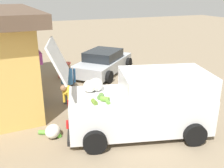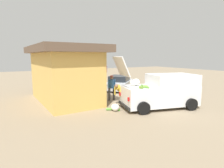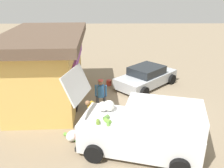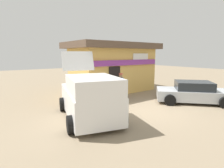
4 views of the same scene
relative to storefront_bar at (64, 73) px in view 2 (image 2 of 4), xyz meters
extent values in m
plane|color=gray|center=(-1.39, -5.10, -1.88)|extent=(60.00, 60.00, 0.00)
cube|color=#E0B259|center=(0.00, 0.01, -0.29)|extent=(6.10, 3.31, 3.18)
cube|color=purple|center=(0.07, -1.57, 0.35)|extent=(5.67, 0.38, 0.36)
cube|color=black|center=(-1.00, -1.59, -0.88)|extent=(0.90, 0.10, 2.00)
cube|color=white|center=(1.38, -1.49, 0.66)|extent=(1.50, 0.13, 0.60)
cube|color=brown|center=(0.00, 0.01, 1.52)|extent=(6.92, 4.12, 0.43)
cube|color=white|center=(-4.37, -4.32, -1.15)|extent=(2.88, 4.56, 1.09)
cube|color=white|center=(-4.57, -5.09, -0.28)|extent=(2.40, 2.99, 0.65)
cube|color=black|center=(-4.88, -6.31, -0.31)|extent=(1.57, 0.48, 0.49)
cube|color=white|center=(-3.79, -2.06, 0.55)|extent=(1.76, 0.91, 1.04)
ellipsoid|color=silver|center=(-3.65, -2.97, -0.42)|extent=(0.44, 0.37, 0.37)
ellipsoid|color=silver|center=(-3.58, -3.16, -0.42)|extent=(0.45, 0.38, 0.38)
ellipsoid|color=silver|center=(-3.61, -3.21, -0.40)|extent=(0.48, 0.40, 0.40)
cylinder|color=olive|center=(-4.56, -2.82, -0.54)|extent=(0.23, 0.13, 0.12)
cylinder|color=#608F41|center=(-4.28, -3.10, -0.53)|extent=(0.27, 0.26, 0.15)
cylinder|color=#6DA83A|center=(-4.51, -3.16, -0.53)|extent=(0.28, 0.28, 0.15)
cylinder|color=#6BA841|center=(-4.63, -3.18, -0.55)|extent=(0.27, 0.11, 0.11)
cube|color=black|center=(-3.83, -2.23, -1.62)|extent=(1.75, 0.52, 0.16)
cube|color=red|center=(-4.54, -2.04, -1.10)|extent=(0.15, 0.09, 0.20)
cube|color=red|center=(-3.12, -2.41, -1.10)|extent=(0.15, 0.09, 0.20)
cylinder|color=black|center=(-5.71, -5.46, -1.55)|extent=(0.38, 0.70, 0.67)
cylinder|color=black|center=(-3.75, -5.96, -1.55)|extent=(0.38, 0.70, 0.67)
cylinder|color=black|center=(-4.99, -2.67, -1.55)|extent=(0.38, 0.70, 0.67)
cylinder|color=black|center=(-3.03, -3.18, -1.55)|extent=(0.38, 0.70, 0.67)
cube|color=#B2B7BC|center=(1.85, -5.46, -1.42)|extent=(4.11, 4.15, 0.59)
cube|color=#1E2328|center=(1.85, -5.46, -0.88)|extent=(2.48, 2.49, 0.48)
cylinder|color=black|center=(2.14, -7.12, -1.58)|extent=(0.59, 0.59, 0.61)
cylinder|color=black|center=(3.50, -5.78, -1.58)|extent=(0.59, 0.59, 0.61)
cylinder|color=black|center=(0.20, -5.14, -1.58)|extent=(0.59, 0.59, 0.61)
cylinder|color=black|center=(1.56, -3.80, -1.58)|extent=(0.59, 0.59, 0.61)
cylinder|color=#4C4C51|center=(-1.44, -2.98, -1.47)|extent=(0.15, 0.15, 0.82)
cylinder|color=#4C4C51|center=(-1.42, -2.64, -1.47)|extent=(0.15, 0.15, 0.82)
cylinder|color=#3872B2|center=(-1.43, -2.81, -0.77)|extent=(0.36, 0.36, 0.58)
sphere|color=#8C6647|center=(-1.43, -2.81, -0.36)|extent=(0.22, 0.22, 0.22)
cylinder|color=#CC4C3F|center=(-1.43, -2.81, -0.23)|extent=(0.25, 0.25, 0.05)
cylinder|color=#3872B2|center=(-1.44, -3.05, -0.75)|extent=(0.09, 0.09, 0.55)
cylinder|color=#3872B2|center=(-1.41, -2.57, -0.75)|extent=(0.09, 0.09, 0.55)
cylinder|color=navy|center=(-2.96, -2.87, -1.48)|extent=(0.15, 0.15, 0.80)
cylinder|color=navy|center=(-2.63, -2.82, -1.48)|extent=(0.15, 0.15, 0.80)
cylinder|color=gold|center=(-2.83, -2.62, -0.90)|extent=(0.43, 0.70, 0.62)
sphere|color=#8C6647|center=(-2.87, -2.32, -0.66)|extent=(0.22, 0.22, 0.22)
cylinder|color=gold|center=(-3.09, -2.44, -1.00)|extent=(0.09, 0.09, 0.54)
cylinder|color=gold|center=(-2.62, -2.37, -1.00)|extent=(0.09, 0.09, 0.54)
ellipsoid|color=silver|center=(-3.70, -1.74, -1.69)|extent=(0.71, 0.63, 0.39)
cylinder|color=#5BA338|center=(-3.46, -1.49, -1.81)|extent=(0.25, 0.32, 0.14)
cylinder|color=#55B033|center=(-3.74, -1.90, -1.82)|extent=(0.27, 0.16, 0.13)
cylinder|color=#60AF35|center=(-3.51, -1.69, -1.82)|extent=(0.24, 0.14, 0.13)
cylinder|color=#BF3F33|center=(1.95, -3.18, -1.72)|extent=(0.32, 0.32, 0.33)
camera|label=1|loc=(-10.75, -0.82, 2.34)|focal=41.19mm
camera|label=2|loc=(-12.11, 3.23, 1.08)|focal=29.54mm
camera|label=3|loc=(-11.62, -3.24, 3.78)|focal=37.99mm
camera|label=4|loc=(-8.05, -11.41, 0.92)|focal=29.71mm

